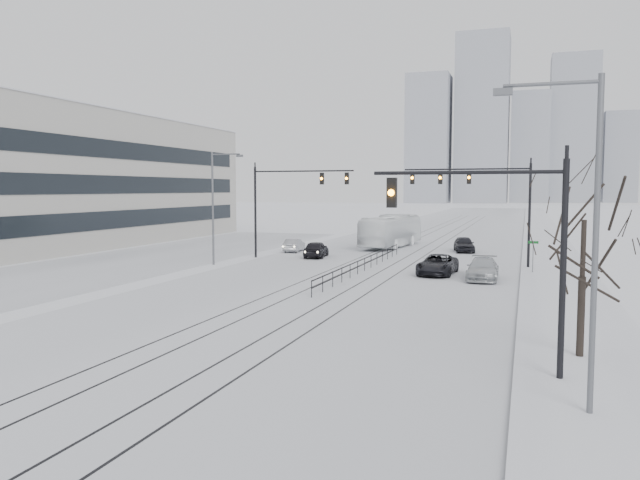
% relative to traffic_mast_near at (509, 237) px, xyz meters
% --- Properties ---
extents(ground, '(500.00, 500.00, 0.00)m').
position_rel_traffic_mast_near_xyz_m(ground, '(-10.79, -6.00, -4.56)').
color(ground, white).
rests_on(ground, ground).
extents(road, '(22.00, 260.00, 0.02)m').
position_rel_traffic_mast_near_xyz_m(road, '(-10.79, 54.00, -4.55)').
color(road, silver).
rests_on(road, ground).
extents(sidewalk_east, '(5.00, 260.00, 0.16)m').
position_rel_traffic_mast_near_xyz_m(sidewalk_east, '(2.71, 54.00, -4.48)').
color(sidewalk_east, silver).
rests_on(sidewalk_east, ground).
extents(curb, '(0.10, 260.00, 0.12)m').
position_rel_traffic_mast_near_xyz_m(curb, '(0.26, 54.00, -4.50)').
color(curb, gray).
rests_on(curb, ground).
extents(parking_strip, '(14.00, 60.00, 0.03)m').
position_rel_traffic_mast_near_xyz_m(parking_strip, '(-30.79, 29.00, -4.55)').
color(parking_strip, silver).
rests_on(parking_strip, ground).
extents(tram_rails, '(5.30, 180.00, 0.01)m').
position_rel_traffic_mast_near_xyz_m(tram_rails, '(-10.79, 34.00, -4.54)').
color(tram_rails, black).
rests_on(tram_rails, ground).
extents(office_building, '(20.20, 62.20, 14.11)m').
position_rel_traffic_mast_near_xyz_m(office_building, '(-48.76, 29.00, 2.50)').
color(office_building, '#B9B6AF').
rests_on(office_building, ground).
extents(skyline, '(96.00, 48.00, 72.00)m').
position_rel_traffic_mast_near_xyz_m(skyline, '(-5.77, 267.63, 26.08)').
color(skyline, '#9296A0').
rests_on(skyline, ground).
extents(traffic_mast_near, '(6.10, 0.37, 7.00)m').
position_rel_traffic_mast_near_xyz_m(traffic_mast_near, '(0.00, 0.00, 0.00)').
color(traffic_mast_near, black).
rests_on(traffic_mast_near, ground).
extents(traffic_mast_ne, '(9.60, 0.37, 8.00)m').
position_rel_traffic_mast_near_xyz_m(traffic_mast_ne, '(-2.64, 29.00, 1.20)').
color(traffic_mast_ne, black).
rests_on(traffic_mast_ne, ground).
extents(traffic_mast_nw, '(9.10, 0.37, 8.00)m').
position_rel_traffic_mast_near_xyz_m(traffic_mast_nw, '(-19.31, 30.00, 1.01)').
color(traffic_mast_nw, black).
rests_on(traffic_mast_nw, ground).
extents(street_light_east, '(2.73, 0.25, 9.00)m').
position_rel_traffic_mast_near_xyz_m(street_light_east, '(1.91, -3.00, 0.65)').
color(street_light_east, '#595B60').
rests_on(street_light_east, ground).
extents(street_light_west, '(2.73, 0.25, 9.00)m').
position_rel_traffic_mast_near_xyz_m(street_light_west, '(-22.99, 24.00, 0.65)').
color(street_light_west, '#595B60').
rests_on(street_light_west, ground).
extents(bare_tree, '(4.40, 4.40, 6.10)m').
position_rel_traffic_mast_near_xyz_m(bare_tree, '(2.41, 3.00, -0.07)').
color(bare_tree, black).
rests_on(bare_tree, ground).
extents(median_fence, '(0.06, 24.00, 1.00)m').
position_rel_traffic_mast_near_xyz_m(median_fence, '(-10.79, 24.00, -4.04)').
color(median_fence, black).
rests_on(median_fence, ground).
extents(street_sign, '(0.70, 0.06, 2.40)m').
position_rel_traffic_mast_near_xyz_m(street_sign, '(1.01, 26.00, -2.96)').
color(street_sign, '#595B60').
rests_on(street_sign, ground).
extents(sedan_sb_inner, '(2.25, 4.47, 1.46)m').
position_rel_traffic_mast_near_xyz_m(sedan_sb_inner, '(-17.15, 31.60, -3.83)').
color(sedan_sb_inner, black).
rests_on(sedan_sb_inner, ground).
extents(sedan_sb_outer, '(1.73, 3.91, 1.25)m').
position_rel_traffic_mast_near_xyz_m(sedan_sb_outer, '(-20.79, 35.68, -3.94)').
color(sedan_sb_outer, '#9A9CA1').
rests_on(sedan_sb_outer, ground).
extents(sedan_nb_front, '(2.62, 5.22, 1.42)m').
position_rel_traffic_mast_near_xyz_m(sedan_nb_front, '(-5.41, 23.75, -3.85)').
color(sedan_nb_front, black).
rests_on(sedan_nb_front, ground).
extents(sedan_nb_right, '(2.12, 5.02, 1.45)m').
position_rel_traffic_mast_near_xyz_m(sedan_nb_right, '(-2.19, 22.17, -3.84)').
color(sedan_nb_right, '#B4B8BC').
rests_on(sedan_nb_right, ground).
extents(sedan_nb_far, '(2.58, 4.62, 1.49)m').
position_rel_traffic_mast_near_xyz_m(sedan_nb_far, '(-5.14, 40.64, -3.82)').
color(sedan_nb_far, black).
rests_on(sedan_nb_far, ground).
extents(box_truck, '(4.36, 12.29, 3.35)m').
position_rel_traffic_mast_near_xyz_m(box_truck, '(-12.84, 43.25, -2.89)').
color(box_truck, white).
rests_on(box_truck, ground).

